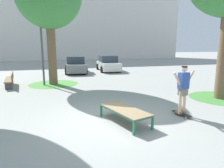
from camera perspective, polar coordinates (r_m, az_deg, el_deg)
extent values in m
plane|color=#999993|center=(6.75, -0.60, -10.59)|extent=(120.00, 120.00, 0.00)
cube|color=silver|center=(38.08, -13.26, 17.80)|extent=(42.61, 4.00, 14.51)
cube|color=#237A4C|center=(7.18, -3.10, -7.66)|extent=(0.07, 0.07, 0.38)
cube|color=#237A4C|center=(7.54, 1.56, -6.75)|extent=(0.07, 0.07, 0.38)
cube|color=#237A4C|center=(5.76, 6.24, -12.52)|extent=(0.07, 0.07, 0.38)
cube|color=#237A4C|center=(6.19, 11.38, -10.96)|extent=(0.07, 0.07, 0.38)
cylinder|color=#237A4C|center=(6.37, 1.03, -8.05)|extent=(0.60, 1.83, 0.05)
cylinder|color=#237A4C|center=(6.77, 5.99, -6.96)|extent=(0.60, 1.83, 0.05)
cylinder|color=#237A4C|center=(7.29, -0.72, -5.59)|extent=(0.74, 0.27, 0.05)
cylinder|color=#237A4C|center=(5.89, 8.97, -9.79)|extent=(0.74, 0.27, 0.05)
cube|color=#847051|center=(6.55, 3.59, -7.16)|extent=(1.28, 2.04, 0.03)
cube|color=black|center=(7.67, 19.05, -7.88)|extent=(0.37, 0.82, 0.02)
cylinder|color=silver|center=(7.81, 17.14, -7.85)|extent=(0.04, 0.06, 0.06)
cylinder|color=silver|center=(7.92, 17.91, -7.65)|extent=(0.04, 0.06, 0.06)
cylinder|color=silver|center=(7.46, 20.22, -8.95)|extent=(0.04, 0.06, 0.06)
cylinder|color=silver|center=(7.57, 20.98, -8.72)|extent=(0.04, 0.06, 0.06)
cylinder|color=beige|center=(7.48, 18.73, -4.99)|extent=(0.11, 0.11, 0.82)
cube|color=#99704C|center=(7.62, 18.28, -7.62)|extent=(0.15, 0.26, 0.07)
cylinder|color=beige|center=(7.62, 19.76, -4.76)|extent=(0.11, 0.11, 0.82)
cube|color=#99704C|center=(7.76, 19.31, -7.35)|extent=(0.15, 0.26, 0.07)
cube|color=#756B5B|center=(7.46, 19.43, -2.11)|extent=(0.34, 0.26, 0.24)
cube|color=#2D4C99|center=(7.38, 19.62, 0.92)|extent=(0.40, 0.29, 0.56)
cylinder|color=beige|center=(7.16, 18.04, 1.34)|extent=(0.41, 0.16, 0.52)
cylinder|color=beige|center=(7.60, 21.19, 1.67)|extent=(0.41, 0.16, 0.52)
sphere|color=beige|center=(7.33, 19.83, 4.08)|extent=(0.20, 0.20, 0.20)
cylinder|color=black|center=(7.32, 19.86, 4.62)|extent=(0.19, 0.19, 0.05)
cylinder|color=brown|center=(10.67, 29.21, 7.20)|extent=(0.57, 0.57, 4.08)
cylinder|color=#47893D|center=(10.94, 28.22, -3.49)|extent=(2.82, 2.82, 0.01)
cylinder|color=brown|center=(13.42, -16.64, 8.08)|extent=(0.54, 0.54, 3.85)
cylinder|color=#519342|center=(13.63, -16.20, 0.00)|extent=(3.12, 3.12, 0.01)
cube|color=slate|center=(18.99, -10.28, 4.76)|extent=(1.95, 4.29, 0.70)
cube|color=#2D3847|center=(19.09, -10.37, 6.81)|extent=(1.68, 2.19, 0.64)
cylinder|color=black|center=(17.78, -7.35, 3.76)|extent=(0.26, 0.61, 0.60)
cylinder|color=black|center=(17.71, -12.85, 3.55)|extent=(0.26, 0.61, 0.60)
cylinder|color=black|center=(20.36, -8.01, 4.63)|extent=(0.26, 0.61, 0.60)
cylinder|color=black|center=(20.30, -12.81, 4.45)|extent=(0.26, 0.61, 0.60)
cube|color=silver|center=(19.96, -1.09, 5.22)|extent=(1.92, 4.28, 0.70)
cube|color=#2D3847|center=(20.05, -1.18, 7.17)|extent=(1.67, 2.18, 0.64)
cylinder|color=black|center=(18.92, 2.25, 4.26)|extent=(0.25, 0.61, 0.60)
cylinder|color=black|center=(18.55, -2.85, 4.13)|extent=(0.25, 0.61, 0.60)
cylinder|color=black|center=(21.43, 0.44, 5.05)|extent=(0.25, 0.61, 0.60)
cylinder|color=black|center=(21.11, -4.08, 4.93)|extent=(0.25, 0.61, 0.60)
cube|color=brown|center=(13.77, -27.14, 1.14)|extent=(0.78, 2.44, 0.06)
cube|color=brown|center=(13.73, -26.38, 2.11)|extent=(0.39, 2.38, 0.36)
cube|color=#424247|center=(12.86, -27.24, -0.53)|extent=(0.38, 0.13, 0.40)
cube|color=#424247|center=(14.75, -26.89, 0.82)|extent=(0.38, 0.13, 0.40)
cylinder|color=#4C4C51|center=(13.28, -19.32, 11.47)|extent=(0.12, 0.12, 5.50)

